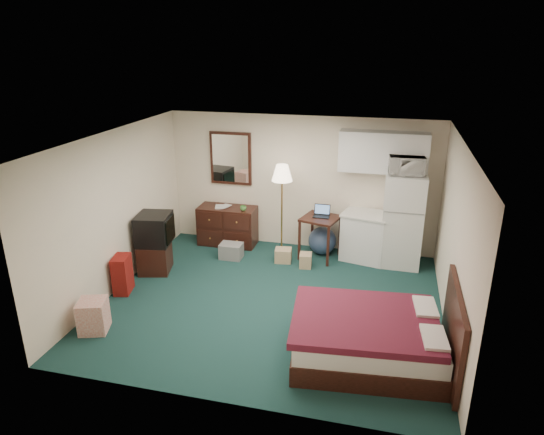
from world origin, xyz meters
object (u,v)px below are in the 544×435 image
(dresser, at_px, (228,226))
(suitcase, at_px, (122,274))
(kitchen_counter, at_px, (365,237))
(bed, at_px, (367,338))
(desk, at_px, (320,237))
(fridge, at_px, (403,220))
(tv_stand, at_px, (155,257))
(floor_lamp, at_px, (282,211))

(dresser, xyz_separation_m, suitcase, (-0.98, -2.23, -0.07))
(kitchen_counter, xyz_separation_m, bed, (0.22, -2.97, -0.14))
(kitchen_counter, height_order, bed, kitchen_counter)
(desk, relative_size, fridge, 0.47)
(fridge, xyz_separation_m, tv_stand, (-4.08, -1.32, -0.57))
(dresser, distance_m, kitchen_counter, 2.63)
(desk, xyz_separation_m, tv_stand, (-2.66, -1.23, -0.14))
(floor_lamp, xyz_separation_m, desk, (0.70, 0.03, -0.46))
(bed, distance_m, suitcase, 3.92)
(dresser, bearing_deg, desk, -6.24)
(desk, bearing_deg, dresser, -171.07)
(tv_stand, bearing_deg, bed, -37.67)
(dresser, xyz_separation_m, floor_lamp, (1.12, -0.23, 0.48))
(tv_stand, bearing_deg, kitchen_counter, 7.38)
(floor_lamp, relative_size, suitcase, 2.82)
(dresser, relative_size, floor_lamp, 0.65)
(tv_stand, bearing_deg, desk, 10.79)
(fridge, distance_m, suitcase, 4.76)
(fridge, bearing_deg, kitchen_counter, 178.11)
(bed, bearing_deg, desk, 104.35)
(dresser, height_order, suitcase, dresser)
(suitcase, bearing_deg, floor_lamp, 30.71)
(bed, bearing_deg, floor_lamp, 116.11)
(floor_lamp, height_order, suitcase, floor_lamp)
(tv_stand, bearing_deg, floor_lamp, 17.44)
(tv_stand, bearing_deg, dresser, 45.70)
(desk, bearing_deg, bed, -55.13)
(dresser, bearing_deg, bed, -46.94)
(dresser, distance_m, bed, 4.17)
(floor_lamp, bearing_deg, kitchen_counter, 6.00)
(desk, xyz_separation_m, suitcase, (-2.81, -2.03, -0.09))
(floor_lamp, relative_size, fridge, 1.04)
(dresser, height_order, bed, dresser)
(desk, relative_size, bed, 0.44)
(kitchen_counter, xyz_separation_m, suitcase, (-3.61, -2.16, -0.12))
(desk, relative_size, kitchen_counter, 0.92)
(floor_lamp, distance_m, bed, 3.35)
(kitchen_counter, relative_size, bed, 0.47)
(fridge, bearing_deg, suitcase, -152.39)
(dresser, height_order, desk, desk)
(floor_lamp, relative_size, kitchen_counter, 2.01)
(bed, height_order, suitcase, suitcase)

